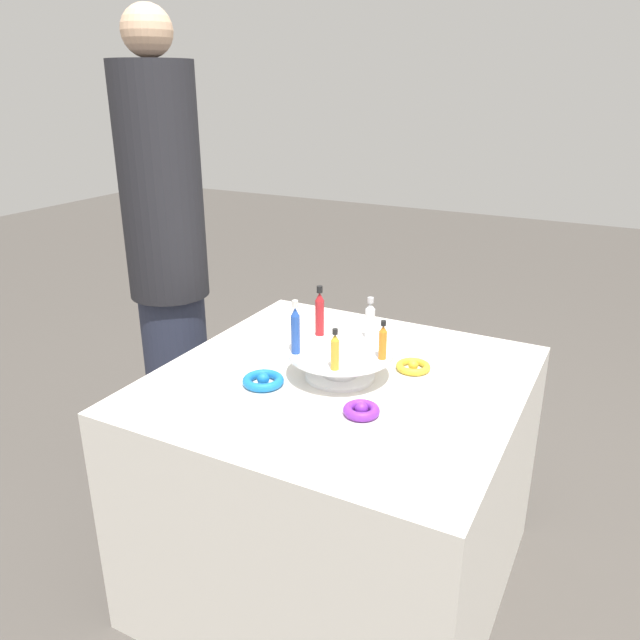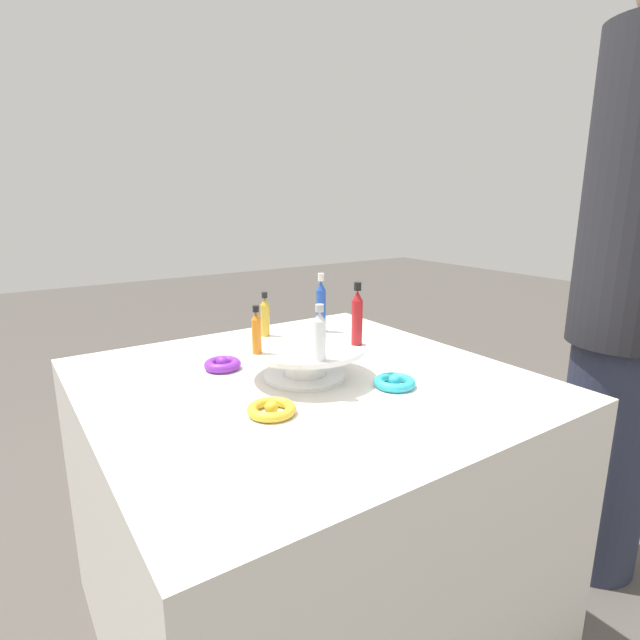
# 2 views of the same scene
# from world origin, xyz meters

# --- Properties ---
(ground_plane) EXTENTS (12.00, 12.00, 0.00)m
(ground_plane) POSITION_xyz_m (0.00, 0.00, 0.00)
(ground_plane) COLOR #4C4742
(party_table) EXTENTS (0.98, 0.98, 0.71)m
(party_table) POSITION_xyz_m (0.00, 0.00, 0.35)
(party_table) COLOR silver
(party_table) RESTS_ON ground_plane
(display_stand) EXTENTS (0.29, 0.29, 0.08)m
(display_stand) POSITION_xyz_m (0.00, 0.00, 0.76)
(display_stand) COLOR white
(display_stand) RESTS_ON party_table
(bottle_red) EXTENTS (0.03, 0.03, 0.15)m
(bottle_red) POSITION_xyz_m (0.10, -0.07, 0.86)
(bottle_red) COLOR #B21E23
(bottle_red) RESTS_ON display_stand
(bottle_blue) EXTENTS (0.02, 0.02, 0.15)m
(bottle_blue) POSITION_xyz_m (0.10, 0.08, 0.86)
(bottle_blue) COLOR #234CAD
(bottle_blue) RESTS_ON display_stand
(bottle_gold) EXTENTS (0.02, 0.02, 0.11)m
(bottle_gold) POSITION_xyz_m (-0.04, 0.12, 0.84)
(bottle_gold) COLOR gold
(bottle_gold) RESTS_ON display_stand
(bottle_orange) EXTENTS (0.02, 0.02, 0.11)m
(bottle_orange) POSITION_xyz_m (-0.12, -0.00, 0.84)
(bottle_orange) COLOR orange
(bottle_orange) RESTS_ON display_stand
(bottle_clear) EXTENTS (0.03, 0.03, 0.12)m
(bottle_clear) POSITION_xyz_m (-0.04, -0.12, 0.85)
(bottle_clear) COLOR silver
(bottle_clear) RESTS_ON display_stand
(ribbon_bow_purple) EXTENTS (0.09, 0.09, 0.03)m
(ribbon_bow_purple) POSITION_xyz_m (-0.14, 0.17, 0.72)
(ribbon_bow_purple) COLOR purple
(ribbon_bow_purple) RESTS_ON party_table
(ribbon_bow_gold) EXTENTS (0.10, 0.10, 0.03)m
(ribbon_bow_gold) POSITION_xyz_m (-0.17, -0.14, 0.72)
(ribbon_bow_gold) COLOR gold
(ribbon_bow_gold) RESTS_ON party_table
(ribbon_bow_teal) EXTENTS (0.10, 0.10, 0.03)m
(ribbon_bow_teal) POSITION_xyz_m (0.14, -0.17, 0.72)
(ribbon_bow_teal) COLOR #2DB7CC
(ribbon_bow_teal) RESTS_ON party_table
(ribbon_bow_blue) EXTENTS (0.11, 0.11, 0.03)m
(ribbon_bow_blue) POSITION_xyz_m (0.17, 0.14, 0.72)
(ribbon_bow_blue) COLOR blue
(ribbon_bow_blue) RESTS_ON party_table
(person_figure) EXTENTS (0.29, 0.29, 1.72)m
(person_figure) POSITION_xyz_m (0.87, -0.31, 0.87)
(person_figure) COLOR #282D42
(person_figure) RESTS_ON ground_plane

